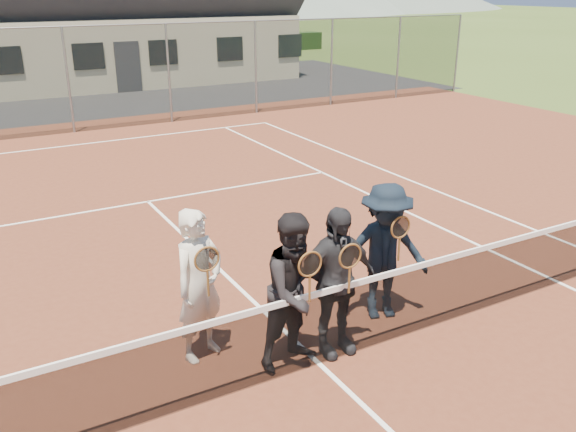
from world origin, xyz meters
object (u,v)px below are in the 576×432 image
object	(u,v)px
player_a	(199,285)
player_c	(335,282)
player_b	(297,290)
player_d	(384,252)
tennis_net	(320,324)

from	to	relation	value
player_a	player_c	bearing A→B (deg)	-26.65
player_b	player_c	xyz separation A→B (m)	(0.48, -0.04, 0.00)
player_a	player_d	xyz separation A→B (m)	(2.37, -0.29, -0.00)
player_c	player_d	xyz separation A→B (m)	(1.01, 0.39, -0.00)
tennis_net	player_c	bearing A→B (deg)	27.76
tennis_net	player_b	xyz separation A→B (m)	(-0.19, 0.20, 0.38)
player_a	player_c	distance (m)	1.53
player_b	player_c	distance (m)	0.48
player_c	player_d	distance (m)	1.08
player_c	player_d	world-z (taller)	same
tennis_net	player_d	xyz separation A→B (m)	(1.30, 0.54, 0.38)
player_a	player_b	bearing A→B (deg)	-35.99
tennis_net	player_d	distance (m)	1.46
player_b	player_d	xyz separation A→B (m)	(1.48, 0.35, -0.00)
player_a	player_d	bearing A→B (deg)	-7.09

